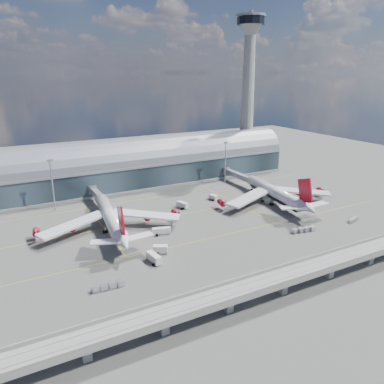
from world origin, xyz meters
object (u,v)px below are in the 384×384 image
floodlight_mast_left (52,184)px  service_truck_2 (161,231)px  service_truck_0 (154,258)px  service_truck_5 (183,205)px  service_truck_4 (213,197)px  service_truck_3 (267,200)px  floodlight_mast_right (225,162)px  cargo_train_2 (353,220)px  airliner_left (111,218)px  control_tower (248,93)px  cargo_train_0 (108,286)px  cargo_train_1 (303,230)px  airliner_right (275,193)px  service_truck_1 (160,249)px

floodlight_mast_left → service_truck_2: 63.48m
floodlight_mast_left → service_truck_0: floodlight_mast_left is taller
service_truck_5 → floodlight_mast_left: bearing=133.8°
service_truck_2 → service_truck_4: (42.45, 27.94, -0.08)m
service_truck_5 → service_truck_3: bearing=-38.2°
floodlight_mast_right → service_truck_3: (-0.41, -40.69, -12.18)m
service_truck_2 → service_truck_3: size_ratio=1.27×
service_truck_0 → cargo_train_2: bearing=-11.0°
floodlight_mast_right → airliner_left: 91.53m
service_truck_0 → service_truck_3: size_ratio=1.23×
control_tower → floodlight_mast_right: (-35.00, -28.00, -38.00)m
cargo_train_0 → cargo_train_1: size_ratio=0.93×
airliner_right → service_truck_1: bearing=-153.8°
service_truck_3 → cargo_train_2: service_truck_3 is taller
service_truck_3 → cargo_train_1: bearing=-85.8°
floodlight_mast_left → service_truck_0: bearing=-72.8°
floodlight_mast_left → service_truck_3: floodlight_mast_left is taller
cargo_train_0 → service_truck_1: bearing=-61.8°
service_truck_3 → service_truck_4: bearing=162.6°
airliner_left → service_truck_3: airliner_left is taller
service_truck_4 → service_truck_5: (-20.17, -3.50, 0.17)m
airliner_right → service_truck_5: bearing=168.8°
service_truck_4 → service_truck_0: bearing=-151.4°
service_truck_2 → cargo_train_1: bearing=-99.5°
service_truck_2 → service_truck_5: service_truck_5 is taller
service_truck_3 → service_truck_0: bearing=-137.5°
floodlight_mast_left → service_truck_2: floodlight_mast_left is taller
floodlight_mast_left → service_truck_3: bearing=-22.2°
control_tower → service_truck_3: bearing=-117.3°
service_truck_0 → cargo_train_1: size_ratio=0.68×
cargo_train_0 → service_truck_3: bearing=-69.9°
cargo_train_1 → service_truck_2: bearing=53.3°
service_truck_0 → service_truck_1: bearing=40.9°
service_truck_5 → cargo_train_1: (32.05, -51.12, -0.57)m
floodlight_mast_right → service_truck_2: bearing=-141.6°
floodlight_mast_right → cargo_train_1: (-10.90, -78.37, -12.65)m
control_tower → floodlight_mast_left: control_tower is taller
service_truck_2 → service_truck_5: (22.28, 24.44, 0.10)m
service_truck_0 → floodlight_mast_left: bearing=100.5°
floodlight_mast_right → service_truck_5: bearing=-147.6°
airliner_left → airliner_right: size_ratio=1.01×
floodlight_mast_right → service_truck_3: 42.48m
service_truck_3 → service_truck_4: 28.06m
floodlight_mast_right → service_truck_5: floodlight_mast_right is taller
service_truck_1 → service_truck_2: 17.57m
airliner_left → cargo_train_0: airliner_left is taller
airliner_right → service_truck_4: (-25.50, 19.93, -4.01)m
airliner_left → airliner_right: (85.50, -5.43, -0.36)m
control_tower → airliner_left: 142.71m
service_truck_5 → cargo_train_2: (60.76, -52.98, -0.72)m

